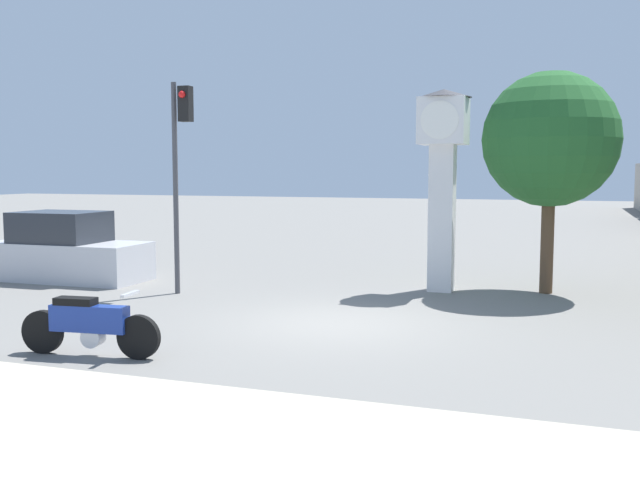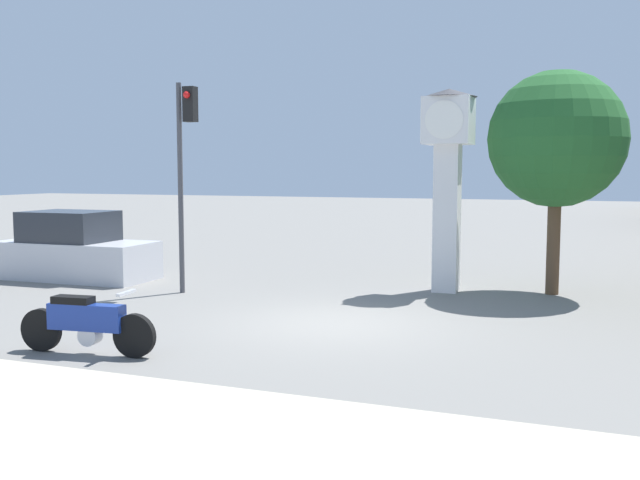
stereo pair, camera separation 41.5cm
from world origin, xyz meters
name	(u,v)px [view 2 (the right image)]	position (x,y,z in m)	size (l,w,h in m)	color
ground_plane	(334,324)	(0.00, 0.00, 0.00)	(120.00, 120.00, 0.00)	slate
motorcycle	(86,323)	(-2.87, -3.48, 0.49)	(2.33, 0.53, 1.03)	black
clock_tower	(448,158)	(1.27, 4.35, 3.17)	(1.31, 1.31, 4.77)	white
traffic_light	(185,151)	(-4.38, 1.96, 3.33)	(0.50, 0.35, 4.89)	#47474C
street_tree	(557,140)	(3.66, 4.87, 3.58)	(3.13, 3.13, 5.16)	brown
parked_car	(75,251)	(-8.37, 2.85, 0.75)	(4.23, 1.88, 1.80)	silver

